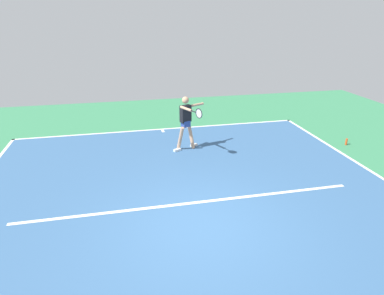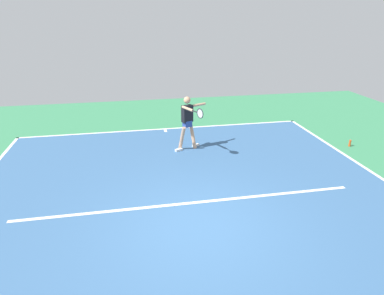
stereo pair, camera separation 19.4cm
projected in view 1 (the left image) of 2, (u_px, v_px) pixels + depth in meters
ground_plane at (202, 227)px, 6.78m from camera, size 21.94×21.94×0.00m
court_surface at (202, 227)px, 6.78m from camera, size 10.53×12.69×0.00m
court_line_baseline_near at (162, 129)px, 12.48m from camera, size 10.53×0.10×0.01m
court_line_service at (192, 203)px, 7.62m from camera, size 7.90×0.10×0.01m
court_line_centre_mark at (163, 131)px, 12.30m from camera, size 0.10×0.30×0.01m
tennis_player at (186, 120)px, 10.29m from camera, size 1.09×1.34×1.73m
water_bottle at (346, 142)px, 10.95m from camera, size 0.07×0.07×0.22m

